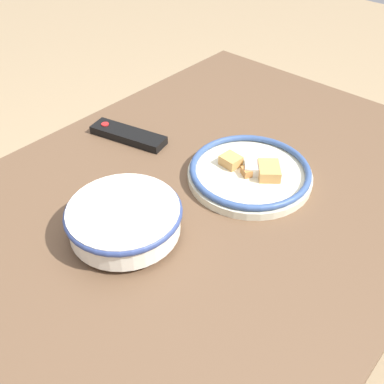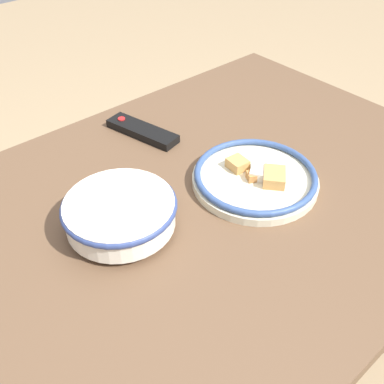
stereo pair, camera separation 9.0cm
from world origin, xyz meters
TOP-DOWN VIEW (x-y plane):
  - ground_plane at (0.00, 0.00)m, footprint 8.00×8.00m
  - dining_table at (0.00, 0.00)m, footprint 1.34×0.88m
  - noodle_bowl at (-0.14, 0.03)m, footprint 0.22×0.22m
  - food_plate at (0.16, -0.04)m, footprint 0.27×0.27m
  - tv_remote at (0.09, 0.28)m, footprint 0.10×0.20m

SIDE VIEW (x-z plane):
  - ground_plane at x=0.00m, z-range 0.00..0.00m
  - dining_table at x=0.00m, z-range 0.29..1.05m
  - tv_remote at x=0.09m, z-range 0.76..0.78m
  - food_plate at x=0.16m, z-range 0.75..0.80m
  - noodle_bowl at x=-0.14m, z-range 0.76..0.83m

